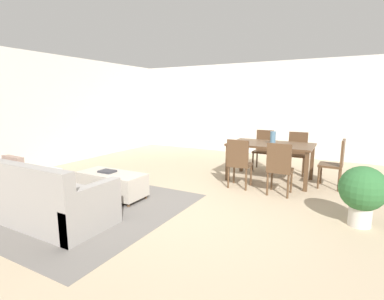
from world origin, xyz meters
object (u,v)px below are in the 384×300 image
object	(u,v)px
ottoman_table	(112,183)
vase_centerpiece	(273,138)
book_on_ottoman	(107,171)
potted_plant	(363,191)
couch	(35,198)
dining_chair_far_left	(264,147)
dining_table	(271,148)
dining_chair_far_right	(297,150)
dining_chair_head_east	(336,161)
dining_chair_near_right	(279,166)
dining_chair_near_left	(239,161)

from	to	relation	value
ottoman_table	vase_centerpiece	world-z (taller)	vase_centerpiece
book_on_ottoman	potted_plant	xyz separation A→B (m)	(3.73, 0.74, 0.03)
couch	dining_chair_far_left	size ratio (longest dim) A/B	2.44
ottoman_table	dining_table	distance (m)	3.15
ottoman_table	dining_chair_far_right	xyz separation A→B (m)	(2.46, 3.17, 0.28)
dining_chair_head_east	potted_plant	bearing A→B (deg)	-76.85
dining_chair_far_right	potted_plant	bearing A→B (deg)	-64.04
vase_centerpiece	potted_plant	size ratio (longest dim) A/B	0.31
ottoman_table	dining_chair_head_east	world-z (taller)	dining_chair_head_east
couch	dining_chair_near_right	world-z (taller)	dining_chair_near_right
dining_chair_near_left	dining_chair_head_east	size ratio (longest dim) A/B	1.00
dining_chair_near_left	vase_centerpiece	size ratio (longest dim) A/B	3.78
dining_chair_far_left	dining_chair_far_right	distance (m)	0.76
couch	vase_centerpiece	bearing A→B (deg)	55.56
dining_chair_head_east	book_on_ottoman	distance (m)	4.10
potted_plant	dining_chair_far_left	bearing A→B (deg)	128.06
couch	dining_chair_far_right	distance (m)	5.13
dining_chair_head_east	book_on_ottoman	xyz separation A→B (m)	(-3.35, -2.35, -0.08)
ottoman_table	dining_chair_far_right	size ratio (longest dim) A/B	1.27
dining_chair_near_right	dining_chair_far_left	world-z (taller)	same
dining_chair_near_right	vase_centerpiece	xyz separation A→B (m)	(-0.34, 0.89, 0.36)
dining_chair_head_east	dining_chair_far_left	bearing A→B (deg)	151.05
ottoman_table	potted_plant	world-z (taller)	potted_plant
dining_table	couch	bearing A→B (deg)	-124.11
book_on_ottoman	vase_centerpiece	bearing A→B (deg)	46.88
ottoman_table	dining_chair_far_right	distance (m)	4.02
dining_table	potted_plant	distance (m)	2.25
vase_centerpiece	dining_chair_far_left	bearing A→B (deg)	114.75
dining_chair_far_left	dining_chair_head_east	world-z (taller)	same
dining_chair_near_left	vase_centerpiece	world-z (taller)	vase_centerpiece
dining_chair_far_right	vase_centerpiece	world-z (taller)	vase_centerpiece
dining_table	vase_centerpiece	distance (m)	0.21
dining_chair_near_left	potted_plant	distance (m)	2.10
dining_table	potted_plant	xyz separation A→B (m)	(1.57, -1.60, -0.20)
couch	dining_table	world-z (taller)	couch
dining_chair_far_left	vase_centerpiece	world-z (taller)	vase_centerpiece
dining_chair_near_left	dining_chair_near_right	xyz separation A→B (m)	(0.75, -0.07, 0.00)
dining_table	dining_chair_far_left	distance (m)	0.97
vase_centerpiece	potted_plant	world-z (taller)	vase_centerpiece
book_on_ottoman	dining_table	bearing A→B (deg)	47.25
vase_centerpiece	potted_plant	xyz separation A→B (m)	(1.54, -1.61, -0.41)
ottoman_table	book_on_ottoman	size ratio (longest dim) A/B	4.49
vase_centerpiece	dining_chair_head_east	bearing A→B (deg)	0.58
dining_table	dining_chair_near_left	xyz separation A→B (m)	(-0.38, -0.82, -0.15)
dining_chair_far_left	dining_chair_near_left	bearing A→B (deg)	-90.23
couch	book_on_ottoman	world-z (taller)	couch
dining_chair_far_right	vase_centerpiece	bearing A→B (deg)	-113.10
ottoman_table	dining_chair_near_right	world-z (taller)	dining_chair_near_right
dining_chair_near_right	dining_chair_far_right	bearing A→B (deg)	89.45
couch	ottoman_table	size ratio (longest dim) A/B	1.92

